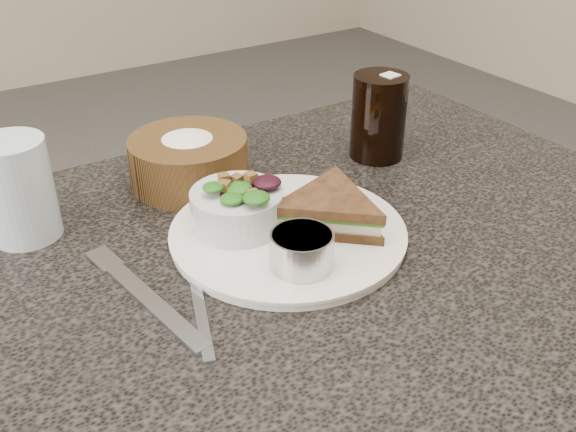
# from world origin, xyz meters

# --- Properties ---
(dinner_plate) EXTENTS (0.27, 0.27, 0.01)m
(dinner_plate) POSITION_xyz_m (0.01, 0.03, 0.76)
(dinner_plate) COLOR silver
(dinner_plate) RESTS_ON dining_table
(sandwich) EXTENTS (0.21, 0.21, 0.04)m
(sandwich) POSITION_xyz_m (0.05, 0.01, 0.78)
(sandwich) COLOR #52361B
(sandwich) RESTS_ON dinner_plate
(salad_bowl) EXTENTS (0.14, 0.14, 0.06)m
(salad_bowl) POSITION_xyz_m (-0.04, 0.07, 0.79)
(salad_bowl) COLOR #B6BCB9
(salad_bowl) RESTS_ON dinner_plate
(dressing_ramekin) EXTENTS (0.09, 0.09, 0.04)m
(dressing_ramekin) POSITION_xyz_m (-0.02, -0.04, 0.78)
(dressing_ramekin) COLOR #AFAFAF
(dressing_ramekin) RESTS_ON dinner_plate
(orange_wedge) EXTENTS (0.09, 0.09, 0.03)m
(orange_wedge) POSITION_xyz_m (0.02, 0.08, 0.78)
(orange_wedge) COLOR #FF5F01
(orange_wedge) RESTS_ON dinner_plate
(fork) EXTENTS (0.05, 0.20, 0.01)m
(fork) POSITION_xyz_m (-0.18, 0.00, 0.75)
(fork) COLOR #B4B5BA
(fork) RESTS_ON dining_table
(knife) EXTENTS (0.07, 0.17, 0.00)m
(knife) POSITION_xyz_m (-0.14, -0.03, 0.75)
(knife) COLOR #A6ACB6
(knife) RESTS_ON dining_table
(bread_basket) EXTENTS (0.17, 0.17, 0.09)m
(bread_basket) POSITION_xyz_m (-0.03, 0.22, 0.79)
(bread_basket) COLOR brown
(bread_basket) RESTS_ON dining_table
(cola_glass) EXTENTS (0.10, 0.10, 0.13)m
(cola_glass) POSITION_xyz_m (0.24, 0.15, 0.82)
(cola_glass) COLOR black
(cola_glass) RESTS_ON dining_table
(water_glass) EXTENTS (0.09, 0.09, 0.12)m
(water_glass) POSITION_xyz_m (-0.25, 0.20, 0.81)
(water_glass) COLOR silver
(water_glass) RESTS_ON dining_table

